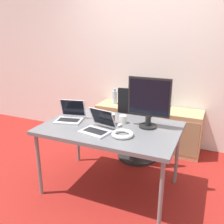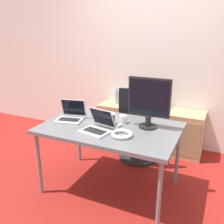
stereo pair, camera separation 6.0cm
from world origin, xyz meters
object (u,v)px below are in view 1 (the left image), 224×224
(cabinet_left, at_px, (115,122))
(monitor, at_px, (149,102))
(cable_coil, at_px, (122,134))
(laptop_right, at_px, (70,116))
(mouse, at_px, (120,125))
(cabinet_right, at_px, (184,133))
(office_chair, at_px, (137,133))
(water_bottle, at_px, (115,97))
(laptop_left, at_px, (98,127))
(coffee_cup_brown, at_px, (111,119))
(coffee_cup_white, at_px, (123,119))

(cabinet_left, bearing_deg, monitor, -52.05)
(cable_coil, bearing_deg, laptop_right, 166.19)
(monitor, bearing_deg, mouse, -160.66)
(cabinet_left, height_order, cabinet_right, same)
(office_chair, distance_m, cable_coil, 1.03)
(cable_coil, bearing_deg, monitor, 63.31)
(water_bottle, xyz_separation_m, laptop_left, (0.40, -1.40, 0.07))
(monitor, height_order, coffee_cup_brown, monitor)
(laptop_right, height_order, mouse, laptop_right)
(laptop_right, bearing_deg, laptop_left, -20.43)
(office_chair, distance_m, cabinet_left, 0.72)
(office_chair, bearing_deg, coffee_cup_brown, -96.78)
(office_chair, xyz_separation_m, cable_coil, (0.14, -0.94, 0.39))
(cable_coil, bearing_deg, water_bottle, 115.78)
(cable_coil, bearing_deg, cabinet_right, 73.22)
(laptop_left, distance_m, cable_coil, 0.28)
(water_bottle, distance_m, coffee_cup_white, 1.22)
(monitor, distance_m, cable_coil, 0.45)
(water_bottle, bearing_deg, mouse, -64.65)
(water_bottle, relative_size, coffee_cup_brown, 1.82)
(monitor, height_order, coffee_cup_white, monitor)
(water_bottle, bearing_deg, cabinet_right, -0.11)
(water_bottle, distance_m, mouse, 1.31)
(cabinet_left, distance_m, monitor, 1.55)
(water_bottle, distance_m, laptop_right, 1.24)
(water_bottle, bearing_deg, cabinet_left, -90.00)
(monitor, bearing_deg, coffee_cup_white, 179.45)
(office_chair, xyz_separation_m, laptop_right, (-0.57, -0.76, 0.42))
(water_bottle, height_order, coffee_cup_white, water_bottle)
(cabinet_right, xyz_separation_m, water_bottle, (-1.10, 0.00, 0.42))
(laptop_left, height_order, mouse, laptop_left)
(water_bottle, relative_size, coffee_cup_white, 2.56)
(office_chair, xyz_separation_m, cabinet_right, (0.57, 0.47, -0.08))
(coffee_cup_white, relative_size, cable_coil, 0.41)
(laptop_right, bearing_deg, mouse, 4.91)
(laptop_left, bearing_deg, cable_coil, -2.72)
(coffee_cup_brown, height_order, cable_coil, coffee_cup_brown)
(monitor, height_order, mouse, monitor)
(cable_coil, bearing_deg, laptop_left, 177.28)
(coffee_cup_white, bearing_deg, mouse, -87.04)
(water_bottle, bearing_deg, coffee_cup_brown, -68.91)
(office_chair, height_order, coffee_cup_brown, office_chair)
(cabinet_left, xyz_separation_m, laptop_right, (-0.03, -1.23, 0.50))
(cabinet_left, height_order, water_bottle, water_bottle)
(coffee_cup_white, bearing_deg, coffee_cup_brown, -138.79)
(water_bottle, relative_size, laptop_right, 0.67)
(office_chair, distance_m, cabinet_right, 0.74)
(cabinet_left, xyz_separation_m, cabinet_right, (1.10, 0.00, 0.00))
(cabinet_left, relative_size, laptop_left, 1.80)
(water_bottle, bearing_deg, monitor, -52.11)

